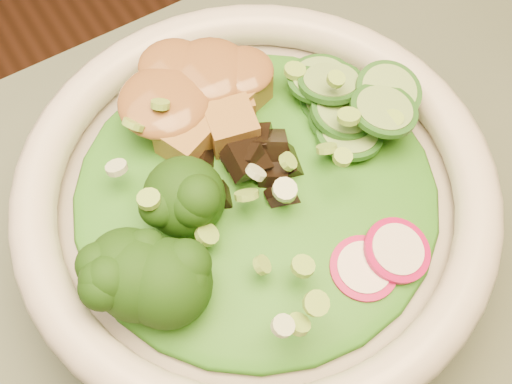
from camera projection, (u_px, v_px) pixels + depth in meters
salad_bowl at (256, 208)px, 0.45m from camera, size 0.30×0.30×0.08m
lettuce_bed at (256, 191)px, 0.43m from camera, size 0.22×0.22×0.03m
broccoli_florets at (163, 246)px, 0.40m from camera, size 0.10×0.10×0.05m
radish_slices at (342, 270)px, 0.40m from camera, size 0.13×0.07×0.02m
cucumber_slices at (346, 118)px, 0.44m from camera, size 0.09×0.09×0.04m
mushroom_heap at (242, 163)px, 0.42m from camera, size 0.09×0.09×0.04m
tofu_cubes at (188, 105)px, 0.45m from camera, size 0.11×0.09×0.04m
peanut_sauce at (186, 91)px, 0.44m from camera, size 0.08×0.06×0.02m
scallion_garnish at (256, 168)px, 0.41m from camera, size 0.21×0.21×0.03m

